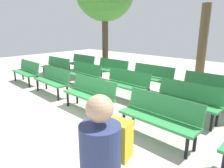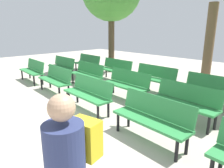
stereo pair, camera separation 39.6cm
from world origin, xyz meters
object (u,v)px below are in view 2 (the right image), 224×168
(bench_r0_c0, at_px, (33,69))
(bench_r1_c2, at_px, (127,83))
(bench_r2_c0, at_px, (87,63))
(bench_r2_c2, at_px, (154,77))
(bench_r0_c1, at_px, (56,78))
(tree_2, at_px, (209,46))
(bench_r1_c3, at_px, (185,100))
(bench_r1_c0, at_px, (62,66))
(bench_r0_c2, at_px, (89,92))
(bench_r1_c1, at_px, (87,73))
(bench_r2_c1, at_px, (115,68))
(bench_r0_c3, at_px, (152,116))
(bench_r2_c3, at_px, (212,89))

(bench_r0_c0, bearing_deg, bench_r1_c2, 19.72)
(bench_r2_c0, distance_m, bench_r2_c2, 4.00)
(bench_r1_c2, distance_m, bench_r2_c2, 1.32)
(bench_r2_c2, bearing_deg, bench_r1_c2, -92.07)
(bench_r0_c1, height_order, tree_2, tree_2)
(bench_r1_c3, bearing_deg, bench_r1_c0, 179.67)
(bench_r1_c2, height_order, bench_r2_c0, same)
(bench_r0_c0, distance_m, tree_2, 6.87)
(bench_r0_c1, distance_m, bench_r1_c2, 2.41)
(bench_r1_c3, xyz_separation_m, tree_2, (-1.03, 3.54, 1.00))
(bench_r0_c2, bearing_deg, bench_r1_c1, 145.65)
(bench_r0_c2, relative_size, bench_r2_c1, 1.00)
(bench_r0_c0, relative_size, bench_r0_c3, 1.01)
(bench_r2_c2, height_order, tree_2, tree_2)
(bench_r0_c0, bearing_deg, bench_r0_c2, 0.33)
(bench_r1_c2, bearing_deg, bench_r0_c3, -33.85)
(bench_r0_c1, height_order, bench_r1_c2, same)
(bench_r0_c1, distance_m, bench_r0_c2, 1.99)
(bench_r1_c1, bearing_deg, bench_r2_c1, 89.56)
(bench_r0_c3, bearing_deg, tree_2, 104.04)
(bench_r0_c0, height_order, bench_r0_c2, same)
(bench_r0_c2, relative_size, tree_2, 0.54)
(bench_r1_c1, bearing_deg, bench_r2_c0, 146.19)
(bench_r1_c3, xyz_separation_m, bench_r2_c3, (0.08, 1.37, 0.00))
(bench_r1_c0, bearing_deg, bench_r0_c1, -34.00)
(bench_r1_c2, bearing_deg, bench_r0_c2, -90.71)
(bench_r0_c2, xyz_separation_m, bench_r1_c2, (0.06, 1.40, 0.00))
(bench_r1_c2, xyz_separation_m, bench_r2_c0, (-3.93, 1.44, 0.00))
(bench_r1_c0, xyz_separation_m, tree_2, (5.01, 3.28, 1.00))
(bench_r1_c1, xyz_separation_m, bench_r1_c2, (2.00, 0.00, 0.00))
(bench_r0_c2, xyz_separation_m, bench_r2_c3, (2.13, 2.62, 0.00))
(bench_r1_c1, relative_size, bench_r2_c3, 1.01)
(bench_r1_c1, bearing_deg, bench_r0_c2, -32.96)
(bench_r0_c1, relative_size, bench_r0_c3, 1.01)
(bench_r1_c0, bearing_deg, bench_r0_c0, -89.13)
(bench_r1_c0, distance_m, bench_r2_c2, 4.29)
(bench_r2_c0, bearing_deg, bench_r1_c3, -12.89)
(bench_r0_c3, distance_m, bench_r2_c3, 2.66)
(bench_r2_c0, bearing_deg, tree_2, 23.84)
(bench_r0_c2, xyz_separation_m, bench_r2_c0, (-3.87, 2.84, 0.00))
(bench_r0_c3, height_order, bench_r1_c2, same)
(bench_r2_c0, bearing_deg, bench_r0_c1, -53.04)
(bench_r1_c1, distance_m, tree_2, 4.61)
(bench_r1_c1, relative_size, bench_r2_c1, 1.01)
(bench_r0_c2, distance_m, bench_r0_c3, 2.08)
(bench_r1_c2, bearing_deg, bench_r2_c1, 146.01)
(bench_r0_c0, xyz_separation_m, bench_r0_c1, (2.00, -0.06, 0.00))
(bench_r0_c0, distance_m, bench_r2_c3, 6.58)
(bench_r2_c1, distance_m, bench_r2_c3, 3.99)
(bench_r1_c2, bearing_deg, bench_r1_c3, -2.52)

